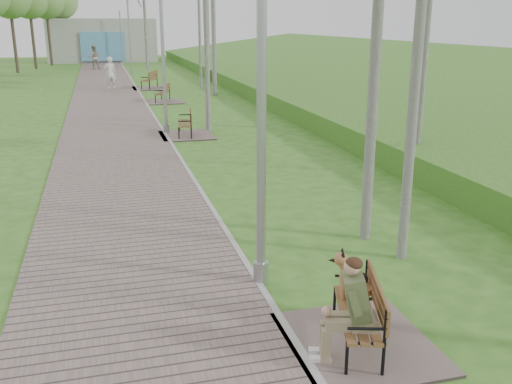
# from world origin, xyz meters

# --- Properties ---
(ground) EXTENTS (120.00, 120.00, 0.00)m
(ground) POSITION_xyz_m (0.00, 0.00, 0.00)
(ground) COLOR #31621E
(ground) RESTS_ON ground
(walkway) EXTENTS (3.50, 67.00, 0.04)m
(walkway) POSITION_xyz_m (-1.75, 21.50, 0.02)
(walkway) COLOR #6C5B57
(walkway) RESTS_ON ground
(kerb) EXTENTS (0.10, 67.00, 0.05)m
(kerb) POSITION_xyz_m (0.00, 21.50, 0.03)
(kerb) COLOR #999993
(kerb) RESTS_ON ground
(embankment) EXTENTS (14.00, 70.00, 1.60)m
(embankment) POSITION_xyz_m (12.00, 20.00, 0.00)
(embankment) COLOR #5E9837
(embankment) RESTS_ON ground
(building_north) EXTENTS (10.00, 5.20, 4.00)m
(building_north) POSITION_xyz_m (-1.50, 50.97, 1.99)
(building_north) COLOR #9E9E99
(building_north) RESTS_ON ground
(bench_main) EXTENTS (1.71, 1.90, 1.49)m
(bench_main) POSITION_xyz_m (0.66, -2.23, 0.42)
(bench_main) COLOR #6C5B57
(bench_main) RESTS_ON ground
(bench_second) EXTENTS (1.76, 1.96, 1.08)m
(bench_second) POSITION_xyz_m (0.64, 11.49, 0.20)
(bench_second) COLOR #6C5B57
(bench_second) RESTS_ON ground
(bench_third) EXTENTS (1.79, 1.99, 1.10)m
(bench_third) POSITION_xyz_m (0.84, 20.27, 0.20)
(bench_third) COLOR #6C5B57
(bench_third) RESTS_ON ground
(bench_far) EXTENTS (2.02, 2.25, 1.24)m
(bench_far) POSITION_xyz_m (0.74, 26.25, 0.23)
(bench_far) COLOR #6C5B57
(bench_far) RESTS_ON ground
(lamp_post_near) EXTENTS (0.23, 0.23, 5.90)m
(lamp_post_near) POSITION_xyz_m (0.05, -0.22, 2.76)
(lamp_post_near) COLOR #9A9DA2
(lamp_post_near) RESTS_ON ground
(lamp_post_second) EXTENTS (0.20, 0.20, 5.25)m
(lamp_post_second) POSITION_xyz_m (0.08, 12.19, 2.45)
(lamp_post_second) COLOR #9A9DA2
(lamp_post_second) RESTS_ON ground
(lamp_post_third) EXTENTS (0.21, 0.21, 5.42)m
(lamp_post_third) POSITION_xyz_m (0.30, 36.19, 2.53)
(lamp_post_third) COLOR #9A9DA2
(lamp_post_third) RESTS_ON ground
(lamp_post_far) EXTENTS (0.18, 0.18, 4.63)m
(lamp_post_far) POSITION_xyz_m (0.16, 47.54, 2.16)
(lamp_post_far) COLOR #9A9DA2
(lamp_post_far) RESTS_ON ground
(pedestrian_near) EXTENTS (0.73, 0.54, 1.84)m
(pedestrian_near) POSITION_xyz_m (-1.45, 26.48, 0.92)
(pedestrian_near) COLOR silver
(pedestrian_near) RESTS_ON ground
(pedestrian_far) EXTENTS (1.03, 0.85, 1.92)m
(pedestrian_far) POSITION_xyz_m (-2.35, 41.09, 0.96)
(pedestrian_far) COLOR gray
(pedestrian_far) RESTS_ON ground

